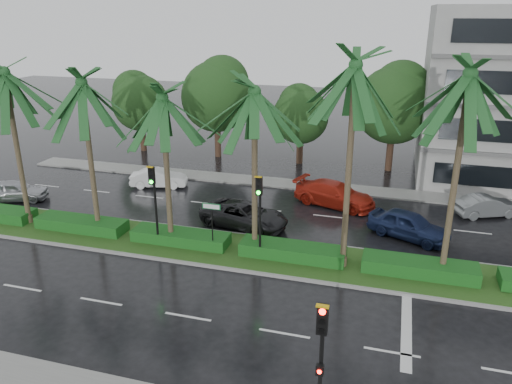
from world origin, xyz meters
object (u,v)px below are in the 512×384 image
(car_grey, at_px, (487,206))
(car_darkgrey, at_px, (244,215))
(car_white, at_px, (159,178))
(car_silver, at_px, (15,191))
(car_blue, at_px, (409,225))
(street_sign, at_px, (212,215))
(signal_near, at_px, (321,363))
(car_red, at_px, (335,194))
(signal_median_left, at_px, (154,194))

(car_grey, bearing_deg, car_darkgrey, 87.50)
(car_white, relative_size, car_darkgrey, 0.76)
(car_silver, height_order, car_blue, car_blue)
(car_blue, bearing_deg, car_grey, -20.44)
(street_sign, height_order, car_blue, street_sign)
(signal_near, xyz_separation_m, car_red, (-2.00, 18.32, -1.75))
(car_silver, bearing_deg, car_blue, -108.68)
(street_sign, xyz_separation_m, car_grey, (14.00, 9.27, -1.49))
(signal_median_left, relative_size, car_silver, 1.08)
(car_silver, relative_size, car_red, 0.78)
(street_sign, height_order, car_silver, street_sign)
(car_blue, height_order, car_grey, car_blue)
(car_darkgrey, bearing_deg, car_silver, 103.63)
(car_red, bearing_deg, car_darkgrey, 153.87)
(signal_median_left, bearing_deg, car_darkgrey, 48.18)
(signal_near, height_order, signal_median_left, signal_median_left)
(car_grey, bearing_deg, car_white, 67.05)
(street_sign, bearing_deg, car_white, 130.37)
(car_darkgrey, xyz_separation_m, car_grey, (13.50, 5.54, -0.07))
(street_sign, relative_size, car_darkgrey, 0.51)
(car_silver, relative_size, car_white, 1.05)
(signal_near, distance_m, signal_median_left, 13.93)
(signal_median_left, bearing_deg, car_grey, 29.08)
(car_darkgrey, height_order, car_red, car_red)
(car_white, xyz_separation_m, car_darkgrey, (7.79, -4.85, 0.07))
(signal_median_left, height_order, car_blue, signal_median_left)
(car_darkgrey, distance_m, car_blue, 9.06)
(car_darkgrey, bearing_deg, signal_median_left, 151.03)
(signal_median_left, relative_size, car_grey, 1.13)
(signal_median_left, xyz_separation_m, car_blue, (12.50, 4.94, -2.25))
(signal_median_left, bearing_deg, signal_near, -44.09)
(car_red, distance_m, car_grey, 9.04)
(street_sign, xyz_separation_m, car_red, (5.00, 8.45, -1.37))
(signal_median_left, height_order, car_grey, signal_median_left)
(street_sign, xyz_separation_m, car_blue, (9.50, 4.75, -1.37))
(car_white, bearing_deg, car_grey, -104.67)
(street_sign, height_order, car_grey, street_sign)
(street_sign, xyz_separation_m, car_white, (-7.29, 8.58, -1.49))
(car_darkgrey, bearing_deg, car_blue, -70.64)
(car_white, relative_size, car_red, 0.74)
(car_blue, distance_m, car_grey, 6.38)
(car_red, xyz_separation_m, car_grey, (9.00, 0.82, -0.12))
(car_darkgrey, bearing_deg, street_sign, -174.78)
(signal_near, relative_size, car_silver, 1.08)
(signal_median_left, xyz_separation_m, car_white, (-4.29, 8.76, -2.36))
(car_darkgrey, bearing_deg, car_white, 70.97)
(car_blue, bearing_deg, street_sign, 141.05)
(car_darkgrey, height_order, car_grey, car_darkgrey)
(signal_near, bearing_deg, signal_median_left, 135.91)
(car_silver, distance_m, car_grey, 29.56)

